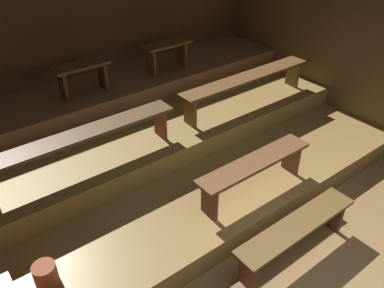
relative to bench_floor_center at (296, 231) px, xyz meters
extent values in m
cube|color=olive|center=(-0.03, 1.73, -0.42)|extent=(6.81, 6.03, 0.08)
cube|color=brown|center=(-0.03, 4.37, 0.81)|extent=(6.81, 0.06, 2.38)
cube|color=brown|center=(3.01, 1.73, 0.81)|extent=(0.06, 6.03, 2.38)
cube|color=olive|center=(-0.03, 2.38, -0.23)|extent=(6.01, 3.93, 0.31)
cube|color=olive|center=(-0.03, 3.07, 0.09)|extent=(6.01, 2.55, 0.31)
cube|color=#936442|center=(-0.03, 3.74, 0.40)|extent=(6.01, 1.20, 0.31)
cube|color=brown|center=(0.00, 0.00, 0.08)|extent=(1.69, 0.32, 0.04)
cube|color=brown|center=(-0.73, 0.00, -0.16)|extent=(0.05, 0.26, 0.44)
cube|color=brown|center=(0.73, 0.00, -0.16)|extent=(0.05, 0.26, 0.44)
cube|color=brown|center=(0.16, 0.85, 0.39)|extent=(1.69, 0.32, 0.04)
cube|color=brown|center=(-0.57, 0.85, 0.15)|extent=(0.05, 0.26, 0.44)
cube|color=brown|center=(0.88, 0.85, 0.15)|extent=(0.05, 0.26, 0.44)
cube|color=brown|center=(-1.44, 2.27, 0.70)|extent=(2.53, 0.32, 0.04)
cube|color=brown|center=(-0.30, 2.27, 0.46)|extent=(0.05, 0.26, 0.44)
cube|color=brown|center=(1.38, 2.27, 0.70)|extent=(2.53, 0.32, 0.04)
cube|color=brown|center=(0.23, 2.27, 0.46)|extent=(0.05, 0.26, 0.44)
cube|color=brown|center=(2.52, 2.27, 0.46)|extent=(0.05, 0.26, 0.44)
cube|color=brown|center=(-0.80, 3.60, 1.01)|extent=(0.85, 0.32, 0.04)
cube|color=brown|center=(-1.13, 3.60, 0.77)|extent=(0.05, 0.26, 0.44)
cube|color=brown|center=(-0.48, 3.60, 0.77)|extent=(0.05, 0.26, 0.44)
cube|color=brown|center=(0.74, 3.60, 1.01)|extent=(0.85, 0.32, 0.04)
cube|color=brown|center=(0.42, 3.60, 0.77)|extent=(0.05, 0.26, 0.44)
cube|color=brown|center=(1.06, 3.60, 0.77)|extent=(0.05, 0.26, 0.44)
cylinder|color=#9E4C2D|center=(-2.46, 1.10, 0.05)|extent=(0.23, 0.23, 0.24)
camera|label=1|loc=(-2.84, -1.76, 3.23)|focal=36.51mm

